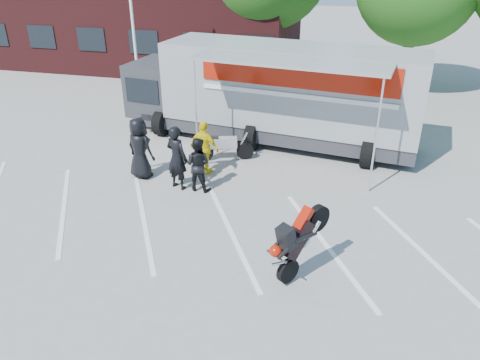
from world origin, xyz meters
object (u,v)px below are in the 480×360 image
at_px(stunt_bike_rider, 307,272).
at_px(spectator_hivis, 204,148).
at_px(transporter_truck, 275,141).
at_px(spectator_leather_a, 140,148).
at_px(parked_motorcycle, 225,159).
at_px(spectator_leather_b, 177,158).
at_px(spectator_leather_c, 198,164).

xyz_separation_m(stunt_bike_rider, spectator_hivis, (-3.77, 4.22, 0.86)).
height_order(transporter_truck, spectator_leather_a, spectator_leather_a).
bearing_deg(spectator_hivis, parked_motorcycle, -90.77).
xyz_separation_m(transporter_truck, stunt_bike_rider, (2.12, -7.46, 0.00)).
bearing_deg(stunt_bike_rider, spectator_leather_b, 179.59).
bearing_deg(spectator_hivis, spectator_leather_a, 36.55).
relative_size(transporter_truck, spectator_leather_b, 5.61).
xyz_separation_m(transporter_truck, spectator_leather_a, (-3.48, -3.97, 0.96)).
distance_m(parked_motorcycle, spectator_hivis, 1.48).
xyz_separation_m(spectator_leather_a, spectator_hivis, (1.83, 0.72, -0.10)).
distance_m(parked_motorcycle, spectator_leather_b, 2.60).
bearing_deg(parked_motorcycle, spectator_leather_a, 112.13).
distance_m(spectator_leather_c, spectator_hivis, 1.10).
relative_size(spectator_leather_a, spectator_leather_b, 0.99).
height_order(parked_motorcycle, spectator_leather_a, spectator_leather_a).
relative_size(spectator_leather_c, spectator_hivis, 0.94).
height_order(stunt_bike_rider, spectator_leather_b, spectator_leather_b).
bearing_deg(spectator_leather_b, transporter_truck, -95.82).
height_order(stunt_bike_rider, spectator_hivis, spectator_hivis).
bearing_deg(spectator_leather_c, spectator_hivis, -77.57).
bearing_deg(spectator_leather_c, parked_motorcycle, -89.95).
bearing_deg(stunt_bike_rider, transporter_truck, 141.56).
distance_m(spectator_leather_a, spectator_leather_c, 2.02).
xyz_separation_m(stunt_bike_rider, spectator_leather_c, (-3.62, 3.13, 0.81)).
bearing_deg(spectator_leather_b, spectator_leather_a, 3.43).
height_order(spectator_leather_a, spectator_leather_c, spectator_leather_a).
bearing_deg(spectator_hivis, transporter_truck, -101.88).
bearing_deg(spectator_leather_c, stunt_bike_rider, 143.69).
distance_m(transporter_truck, spectator_leather_c, 4.66).
bearing_deg(spectator_leather_b, spectator_leather_c, -156.53).
relative_size(transporter_truck, stunt_bike_rider, 5.94).
distance_m(transporter_truck, parked_motorcycle, 2.47).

